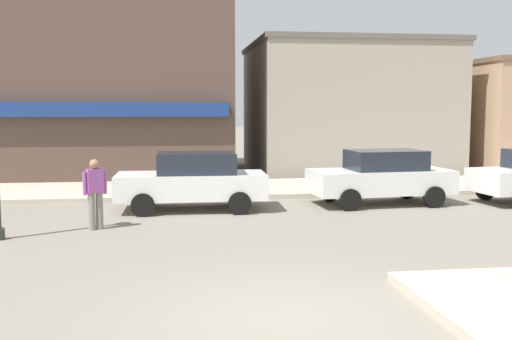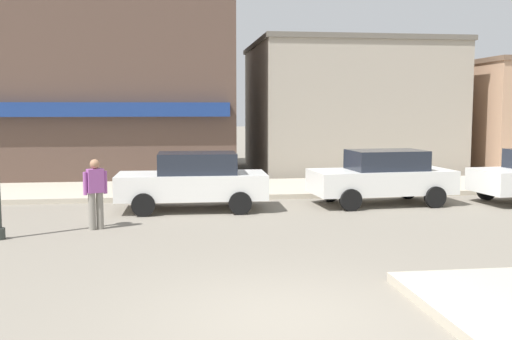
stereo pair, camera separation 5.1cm
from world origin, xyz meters
TOP-DOWN VIEW (x-y plane):
  - ground_plane at (0.00, 0.00)m, footprint 160.00×160.00m
  - kerb_far at (0.00, 12.13)m, footprint 80.00×4.00m
  - parked_car_nearest at (-0.99, 8.60)m, footprint 4.04×1.96m
  - parked_car_second at (4.41, 8.81)m, footprint 4.12×2.10m
  - pedestrian_crossing_near at (-3.27, 6.28)m, footprint 0.54×0.35m
  - building_corner_shop at (-4.55, 18.12)m, footprint 10.94×8.45m
  - building_storefront_left_near at (6.07, 18.45)m, footprint 8.25×7.74m

SIDE VIEW (x-z plane):
  - ground_plane at x=0.00m, z-range 0.00..0.00m
  - kerb_far at x=0.00m, z-range 0.00..0.15m
  - parked_car_nearest at x=-0.99m, z-range 0.03..1.59m
  - parked_car_second at x=4.41m, z-range 0.03..1.59m
  - pedestrian_crossing_near at x=-3.27m, z-range 0.06..1.67m
  - building_storefront_left_near at x=6.07m, z-range 0.00..5.57m
  - building_corner_shop at x=-4.55m, z-range 0.00..8.63m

